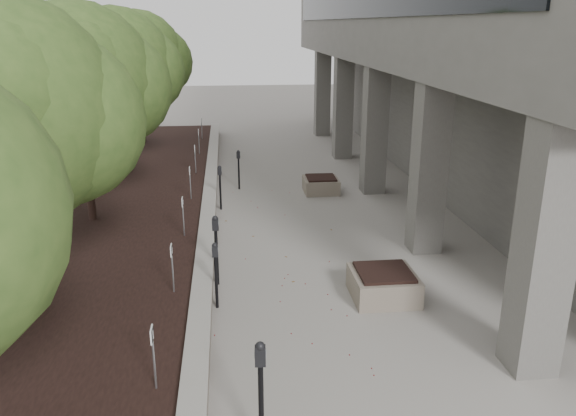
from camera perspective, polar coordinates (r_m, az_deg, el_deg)
retaining_wall at (r=16.17m, az=-7.94°, el=-0.05°), size 0.39×26.00×0.50m
planting_bed at (r=16.73m, az=-20.61°, el=-0.63°), size 7.00×26.00×0.40m
crabapple_tree_2 at (r=10.25m, az=-26.40°, el=4.25°), size 4.60×4.00×5.44m
crabapple_tree_3 at (r=14.96m, az=-20.12°, el=8.86°), size 4.60×4.00×5.44m
crabapple_tree_4 at (r=19.81m, az=-16.82°, el=11.20°), size 4.60×4.00×5.44m
crabapple_tree_5 at (r=24.72m, az=-14.80°, el=12.60°), size 4.60×4.00×5.44m
parking_sign_2 at (r=8.22m, az=-13.37°, el=-14.53°), size 0.04×0.22×0.96m
parking_sign_3 at (r=10.85m, az=-11.56°, el=-6.00°), size 0.04×0.22×0.96m
parking_sign_4 at (r=13.64m, az=-10.50°, el=-0.87°), size 0.04×0.22×0.96m
parking_sign_5 at (r=16.50m, az=-9.81°, el=2.50°), size 0.04×0.22×0.96m
parking_sign_6 at (r=19.40m, az=-9.33°, el=4.87°), size 0.04×0.22×0.96m
parking_sign_7 at (r=22.33m, az=-8.97°, el=6.62°), size 0.04×0.22×0.96m
parking_sign_8 at (r=25.28m, az=-8.69°, el=7.96°), size 0.04×0.22×0.96m
parking_meter_1 at (r=7.48m, az=-2.74°, el=-18.47°), size 0.16×0.12×1.58m
parking_meter_2 at (r=11.83m, az=-7.22°, el=-4.27°), size 0.16×0.12×1.53m
parking_meter_3 at (r=10.92m, az=-7.27°, el=-6.78°), size 0.14×0.10×1.35m
parking_meter_4 at (r=16.66m, az=-6.84°, el=2.05°), size 0.14×0.11×1.34m
parking_meter_5 at (r=18.71m, az=-4.99°, el=3.86°), size 0.15×0.12×1.32m
planter_front at (r=11.54m, az=9.60°, el=-7.56°), size 1.25×1.25×0.59m
planter_back at (r=18.44m, az=3.33°, el=2.39°), size 1.12×1.12×0.51m
berry_scatter at (r=12.57m, az=-0.40°, el=-6.48°), size 3.30×14.10×0.02m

